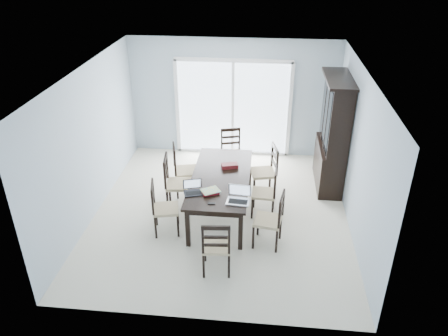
{
  "coord_description": "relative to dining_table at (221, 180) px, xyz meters",
  "views": [
    {
      "loc": [
        0.72,
        -6.56,
        4.46
      ],
      "look_at": [
        0.06,
        0.0,
        0.92
      ],
      "focal_mm": 35.0,
      "sensor_mm": 36.0,
      "label": 1
    }
  ],
  "objects": [
    {
      "name": "floor",
      "position": [
        0.0,
        0.0,
        -0.67
      ],
      "size": [
        5.0,
        5.0,
        0.0
      ],
      "primitive_type": "plane",
      "color": "silver",
      "rests_on": "ground"
    },
    {
      "name": "ceiling",
      "position": [
        0.0,
        0.0,
        1.93
      ],
      "size": [
        5.0,
        5.0,
        0.0
      ],
      "primitive_type": "plane",
      "rotation": [
        3.14,
        0.0,
        0.0
      ],
      "color": "white",
      "rests_on": "back_wall"
    },
    {
      "name": "back_wall",
      "position": [
        0.0,
        2.5,
        0.63
      ],
      "size": [
        4.5,
        0.02,
        2.6
      ],
      "primitive_type": "cube",
      "color": "#A2B5C2",
      "rests_on": "floor"
    },
    {
      "name": "wall_left",
      "position": [
        -2.25,
        0.0,
        0.63
      ],
      "size": [
        0.02,
        5.0,
        2.6
      ],
      "primitive_type": "cube",
      "color": "#A2B5C2",
      "rests_on": "floor"
    },
    {
      "name": "wall_right",
      "position": [
        2.25,
        0.0,
        0.63
      ],
      "size": [
        0.02,
        5.0,
        2.6
      ],
      "primitive_type": "cube",
      "color": "#A2B5C2",
      "rests_on": "floor"
    },
    {
      "name": "balcony",
      "position": [
        0.0,
        3.5,
        -0.72
      ],
      "size": [
        4.5,
        2.0,
        0.1
      ],
      "primitive_type": "cube",
      "color": "gray",
      "rests_on": "ground"
    },
    {
      "name": "railing",
      "position": [
        0.0,
        4.5,
        -0.12
      ],
      "size": [
        4.5,
        0.06,
        1.1
      ],
      "primitive_type": "cube",
      "color": "#99999E",
      "rests_on": "balcony"
    },
    {
      "name": "dining_table",
      "position": [
        0.0,
        0.0,
        0.0
      ],
      "size": [
        1.0,
        2.2,
        0.75
      ],
      "color": "black",
      "rests_on": "floor"
    },
    {
      "name": "china_hutch",
      "position": [
        2.02,
        1.25,
        0.4
      ],
      "size": [
        0.5,
        1.38,
        2.2
      ],
      "color": "black",
      "rests_on": "floor"
    },
    {
      "name": "sliding_door",
      "position": [
        0.0,
        2.48,
        0.41
      ],
      "size": [
        2.52,
        0.05,
        2.18
      ],
      "color": "silver",
      "rests_on": "floor"
    },
    {
      "name": "chair_left_near",
      "position": [
        -0.93,
        -0.66,
        -0.1
      ],
      "size": [
        0.49,
        0.48,
        1.08
      ],
      "rotation": [
        0.0,
        0.0,
        -1.36
      ],
      "color": "black",
      "rests_on": "floor"
    },
    {
      "name": "chair_left_mid",
      "position": [
        -0.87,
        0.09,
        -0.04
      ],
      "size": [
        0.51,
        0.5,
        1.2
      ],
      "rotation": [
        0.0,
        0.0,
        -1.45
      ],
      "color": "black",
      "rests_on": "floor"
    },
    {
      "name": "chair_left_far",
      "position": [
        -0.82,
        0.6,
        -0.06
      ],
      "size": [
        0.55,
        0.54,
        1.17
      ],
      "rotation": [
        0.0,
        0.0,
        -1.32
      ],
      "color": "black",
      "rests_on": "floor"
    },
    {
      "name": "chair_right_near",
      "position": [
        0.93,
        -0.83,
        -0.09
      ],
      "size": [
        0.49,
        0.48,
        1.1
      ],
      "rotation": [
        0.0,
        0.0,
        1.4
      ],
      "color": "black",
      "rests_on": "floor"
    },
    {
      "name": "chair_right_mid",
      "position": [
        0.84,
        0.04,
        -0.12
      ],
      "size": [
        0.43,
        0.41,
        1.05
      ],
      "rotation": [
        0.0,
        0.0,
        1.52
      ],
      "color": "black",
      "rests_on": "floor"
    },
    {
      "name": "chair_right_far",
      "position": [
        0.82,
        0.73,
        -0.05
      ],
      "size": [
        0.55,
        0.54,
        1.18
      ],
      "rotation": [
        0.0,
        0.0,
        1.81
      ],
      "color": "black",
      "rests_on": "floor"
    },
    {
      "name": "chair_end_near",
      "position": [
        0.11,
        -1.61,
        -0.1
      ],
      "size": [
        0.44,
        0.45,
        1.08
      ],
      "rotation": [
        0.0,
        0.0,
        0.08
      ],
      "color": "black",
      "rests_on": "floor"
    },
    {
      "name": "chair_end_far",
      "position": [
        0.05,
        1.56,
        -0.09
      ],
      "size": [
        0.51,
        0.52,
        1.1
      ],
      "rotation": [
        0.0,
        0.0,
        3.42
      ],
      "color": "black",
      "rests_on": "floor"
    },
    {
      "name": "laptop_dark",
      "position": [
        -0.38,
        -0.61,
        0.13
      ],
      "size": [
        0.35,
        0.29,
        0.21
      ],
      "rotation": [
        0.0,
        0.0,
        0.28
      ],
      "color": "black",
      "rests_on": "dining_table"
    },
    {
      "name": "laptop_silver",
      "position": [
        0.36,
        -0.79,
        0.14
      ],
      "size": [
        0.38,
        0.28,
        0.25
      ],
      "rotation": [
        0.0,
        0.0,
        -0.09
      ],
      "color": "silver",
      "rests_on": "dining_table"
    },
    {
      "name": "book_stack",
      "position": [
        -0.11,
        -0.56,
        0.1
      ],
      "size": [
        0.36,
        0.34,
        0.05
      ],
      "rotation": [
        0.0,
        0.0,
        0.42
      ],
      "color": "maroon",
      "rests_on": "dining_table"
    },
    {
      "name": "cell_phone",
      "position": [
        -0.05,
        -0.88,
        0.08
      ],
      "size": [
        0.12,
        0.06,
        0.01
      ],
      "primitive_type": "cube",
      "rotation": [
        0.0,
        0.0,
        0.1
      ],
      "color": "black",
      "rests_on": "dining_table"
    },
    {
      "name": "game_box",
      "position": [
        0.12,
        0.34,
        0.11
      ],
      "size": [
        0.32,
        0.22,
        0.07
      ],
      "primitive_type": "cube",
      "rotation": [
        0.0,
        0.0,
        0.27
      ],
      "color": "#531016",
      "rests_on": "dining_table"
    },
    {
      "name": "hot_tub",
      "position": [
        -0.51,
        3.51,
        -0.19
      ],
      "size": [
        2.1,
        1.93,
        0.96
      ],
      "rotation": [
        0.0,
        0.0,
        -0.17
      ],
      "color": "maroon",
      "rests_on": "balcony"
    }
  ]
}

